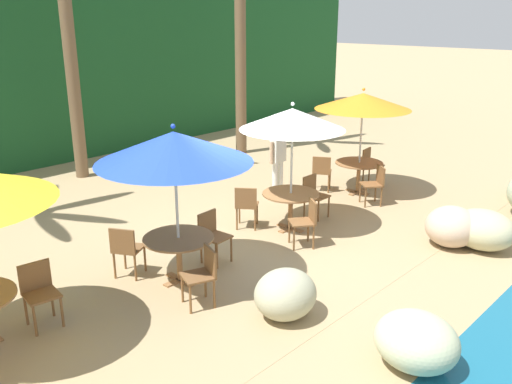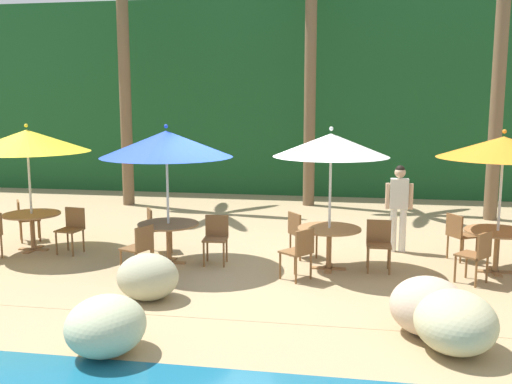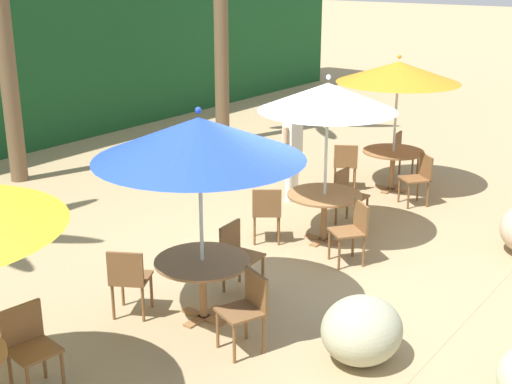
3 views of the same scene
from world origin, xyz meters
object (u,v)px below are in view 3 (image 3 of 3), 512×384
chair_white_inland (267,210)px  waiter_in_white (292,146)px  umbrella_white (328,97)px  dining_table_orange (393,157)px  chair_orange_inland (345,163)px  chair_yellow_seaward (29,343)px  chair_blue_left (248,306)px  chair_blue_seaward (237,252)px  chair_orange_seaward (402,152)px  dining_table_white (324,202)px  dining_table_blue (203,270)px  umbrella_blue (199,138)px  chair_white_seaward (347,193)px  umbrella_orange (398,72)px  chair_orange_left (419,176)px  chair_blue_inland (129,277)px  chair_white_left (353,228)px

chair_white_inland → waiter_in_white: 2.06m
umbrella_white → dining_table_orange: (2.83, 0.28, -1.56)m
umbrella_white → chair_orange_inland: (2.32, 0.96, -1.66)m
chair_yellow_seaward → chair_blue_left: same height
umbrella_white → chair_white_inland: umbrella_white is taller
chair_blue_seaward → chair_orange_seaward: size_ratio=1.00×
chair_blue_left → dining_table_white: bearing=16.8°
dining_table_blue → umbrella_white: (2.87, 0.11, 1.56)m
chair_white_inland → chair_orange_inland: size_ratio=1.00×
waiter_in_white → dining_table_orange: bearing=-36.2°
umbrella_blue → dining_table_blue: umbrella_blue is taller
chair_orange_inland → waiter_in_white: 1.24m
chair_yellow_seaward → chair_blue_seaward: size_ratio=1.00×
chair_white_seaward → chair_orange_seaward: (2.81, 0.39, 0.00)m
chair_yellow_seaward → chair_white_inland: 4.38m
dining_table_blue → chair_white_inland: (2.29, 0.74, -0.10)m
umbrella_orange → chair_orange_seaward: 1.85m
umbrella_blue → chair_orange_left: bearing=-3.6°
chair_blue_inland → umbrella_white: umbrella_white is taller
dining_table_white → chair_orange_left: (2.37, -0.44, -0.10)m
umbrella_white → chair_white_left: 1.87m
umbrella_white → chair_orange_left: size_ratio=2.86×
chair_white_seaward → chair_orange_inland: bearing=30.6°
chair_blue_seaward → chair_orange_inland: same height
chair_blue_left → chair_orange_inland: size_ratio=1.00×
chair_yellow_seaward → chair_orange_seaward: 8.61m
umbrella_white → chair_orange_inland: bearing=22.5°
chair_white_seaward → dining_table_orange: (1.98, 0.18, 0.10)m
chair_yellow_seaward → chair_orange_inland: 7.30m
chair_blue_left → chair_orange_left: same height
chair_blue_seaward → chair_blue_inland: 1.44m
chair_orange_left → chair_blue_inland: bearing=169.8°
chair_white_inland → chair_blue_inland: bearing=-179.1°
umbrella_blue → chair_white_seaward: size_ratio=2.89×
chair_blue_left → chair_orange_seaward: bearing=11.8°
chair_white_inland → chair_orange_left: (2.95, -1.07, 0.00)m
chair_orange_left → chair_white_inland: bearing=160.0°
umbrella_orange → chair_orange_left: 1.85m
chair_yellow_seaward → dining_table_orange: (7.78, -0.01, 0.10)m
dining_table_blue → chair_white_seaward: 3.73m
umbrella_blue → umbrella_orange: size_ratio=1.02×
dining_table_blue → dining_table_white: (2.87, 0.11, 0.00)m
umbrella_white → chair_yellow_seaward: bearing=176.7°
chair_orange_inland → chair_orange_left: same height
chair_blue_inland → dining_table_orange: chair_blue_inland is taller
chair_white_inland → chair_orange_seaward: bearing=-2.0°
chair_white_seaward → chair_blue_inland: bearing=173.4°
chair_white_left → umbrella_orange: umbrella_orange is taller
chair_blue_left → chair_white_inland: (2.52, 1.57, 0.00)m
chair_yellow_seaward → umbrella_blue: 2.68m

